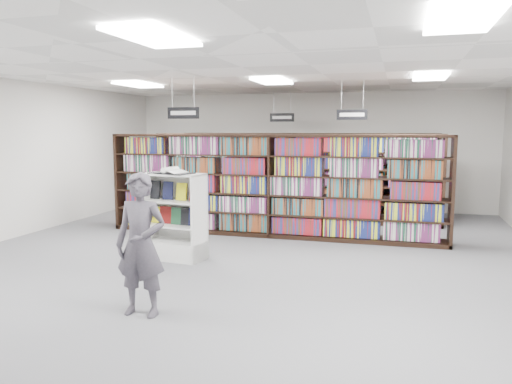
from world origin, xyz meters
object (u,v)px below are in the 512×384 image
(bookshelf_row_near, at_px, (272,186))
(open_book, at_px, (171,172))
(shopper, at_px, (141,245))
(endcap_display, at_px, (175,230))

(bookshelf_row_near, xyz_separation_m, open_book, (-1.15, -2.32, 0.44))
(open_book, bearing_deg, shopper, -57.55)
(shopper, bearing_deg, open_book, 105.37)
(bookshelf_row_near, distance_m, open_book, 2.62)
(endcap_display, relative_size, open_book, 1.86)
(shopper, bearing_deg, bookshelf_row_near, 83.23)
(endcap_display, xyz_separation_m, shopper, (0.76, -2.51, 0.36))
(open_book, height_order, shopper, shopper)
(bookshelf_row_near, height_order, endcap_display, bookshelf_row_near)
(bookshelf_row_near, relative_size, endcap_display, 4.78)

